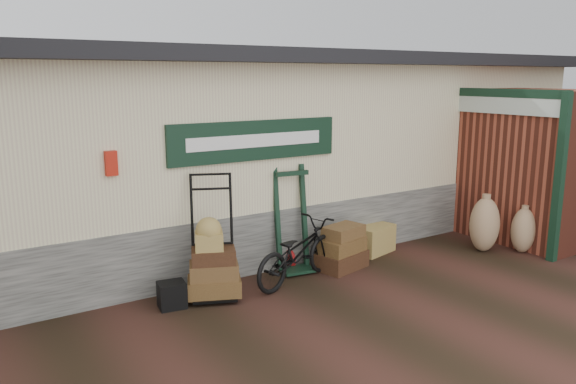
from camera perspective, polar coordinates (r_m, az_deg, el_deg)
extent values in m
plane|color=black|center=(7.63, 2.56, -10.02)|extent=(80.00, 80.00, 0.00)
cube|color=#4C4C47|center=(9.75, -6.87, -2.46)|extent=(14.00, 3.54, 0.90)
cube|color=beige|center=(9.50, -7.09, 6.35)|extent=(14.00, 3.50, 2.10)
cube|color=black|center=(9.33, -6.86, 13.33)|extent=(14.40, 4.10, 0.20)
cube|color=black|center=(7.79, -3.29, 5.25)|extent=(2.60, 0.06, 0.55)
cube|color=white|center=(7.76, -3.16, 5.23)|extent=(2.10, 0.01, 0.18)
cube|color=#B21B0C|center=(7.04, -17.55, 2.81)|extent=(0.14, 0.10, 0.30)
cube|color=maroon|center=(11.35, 18.63, 3.39)|extent=(1.60, 4.50, 2.60)
cube|color=black|center=(9.42, 25.85, 1.23)|extent=(0.12, 0.12, 2.60)
cube|color=#194C2D|center=(10.00, 20.57, 8.26)|extent=(0.04, 2.40, 0.28)
cube|color=black|center=(9.99, 20.66, 9.41)|extent=(0.05, 2.50, 0.14)
cube|color=olive|center=(9.25, 8.60, -4.73)|extent=(0.78, 0.60, 0.45)
cube|color=black|center=(7.21, -11.71, -10.20)|extent=(0.36, 0.32, 0.33)
imported|color=black|center=(7.79, 0.99, -5.78)|extent=(1.04, 1.76, 0.97)
ellipsoid|color=olive|center=(9.71, 19.34, -3.14)|extent=(0.70, 0.66, 0.89)
ellipsoid|color=olive|center=(9.89, 22.79, -3.61)|extent=(0.57, 0.53, 0.73)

